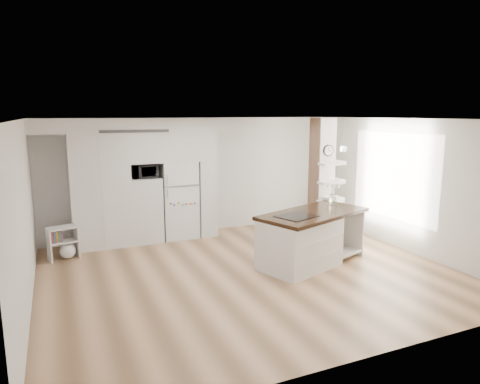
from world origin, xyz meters
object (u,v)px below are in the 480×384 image
(refrigerator, at_px, (179,200))
(kitchen_island, at_px, (304,239))
(floor_plant_a, at_px, (359,231))
(bookshelf, at_px, (65,245))

(refrigerator, height_order, kitchen_island, refrigerator)
(refrigerator, relative_size, floor_plant_a, 3.48)
(kitchen_island, distance_m, bookshelf, 4.61)
(kitchen_island, bearing_deg, bookshelf, 132.00)
(kitchen_island, distance_m, floor_plant_a, 2.09)
(bookshelf, relative_size, floor_plant_a, 1.28)
(bookshelf, height_order, floor_plant_a, bookshelf)
(refrigerator, xyz_separation_m, floor_plant_a, (3.52, -1.97, -0.62))
(floor_plant_a, bearing_deg, refrigerator, 150.79)
(kitchen_island, xyz_separation_m, bookshelf, (-4.06, 2.18, -0.22))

